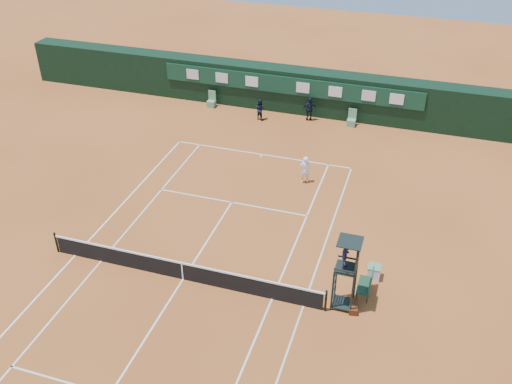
% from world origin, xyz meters
% --- Properties ---
extents(ground, '(90.00, 90.00, 0.00)m').
position_xyz_m(ground, '(0.00, 0.00, 0.00)').
color(ground, '#AC5B28').
rests_on(ground, ground).
extents(court_lines, '(11.05, 23.85, 0.01)m').
position_xyz_m(court_lines, '(0.00, 0.00, 0.01)').
color(court_lines, silver).
rests_on(court_lines, ground).
extents(tennis_net, '(12.90, 0.10, 1.10)m').
position_xyz_m(tennis_net, '(0.00, 0.00, 0.51)').
color(tennis_net, black).
rests_on(tennis_net, ground).
extents(back_wall, '(40.00, 1.65, 3.00)m').
position_xyz_m(back_wall, '(0.00, 18.74, 1.51)').
color(back_wall, black).
rests_on(back_wall, ground).
extents(linesman_chair_left, '(0.55, 0.50, 1.15)m').
position_xyz_m(linesman_chair_left, '(-5.50, 17.48, 0.32)').
color(linesman_chair_left, '#62956B').
rests_on(linesman_chair_left, ground).
extents(linesman_chair_right, '(0.55, 0.50, 1.15)m').
position_xyz_m(linesman_chair_right, '(4.50, 17.48, 0.32)').
color(linesman_chair_right, '#5F9270').
rests_on(linesman_chair_right, ground).
extents(umpire_chair, '(0.96, 0.95, 3.42)m').
position_xyz_m(umpire_chair, '(7.00, 0.51, 2.46)').
color(umpire_chair, black).
rests_on(umpire_chair, ground).
extents(player_bench, '(0.55, 1.20, 1.10)m').
position_xyz_m(player_bench, '(7.87, 1.53, 0.60)').
color(player_bench, '#173A24').
rests_on(player_bench, ground).
extents(tennis_bag, '(0.44, 0.82, 0.29)m').
position_xyz_m(tennis_bag, '(7.50, 0.43, 0.15)').
color(tennis_bag, black).
rests_on(tennis_bag, ground).
extents(cooler, '(0.57, 0.57, 0.65)m').
position_xyz_m(cooler, '(8.03, 2.68, 0.33)').
color(cooler, white).
rests_on(cooler, ground).
extents(tennis_ball, '(0.06, 0.06, 0.06)m').
position_xyz_m(tennis_ball, '(-1.15, 6.27, 0.03)').
color(tennis_ball, '#D7E435').
rests_on(tennis_ball, ground).
extents(player, '(0.71, 0.62, 1.63)m').
position_xyz_m(player, '(3.20, 9.58, 0.82)').
color(player, white).
rests_on(player, ground).
extents(ball_kid_left, '(0.86, 0.77, 1.47)m').
position_xyz_m(ball_kid_left, '(-1.60, 16.57, 0.73)').
color(ball_kid_left, black).
rests_on(ball_kid_left, ground).
extents(ball_kid_right, '(1.03, 0.70, 1.62)m').
position_xyz_m(ball_kid_right, '(1.63, 17.45, 0.81)').
color(ball_kid_right, black).
rests_on(ball_kid_right, ground).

